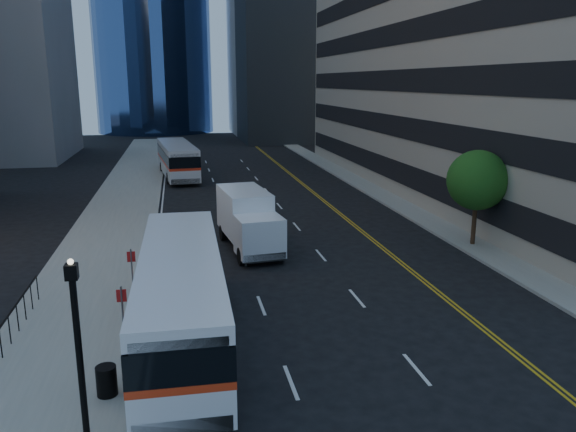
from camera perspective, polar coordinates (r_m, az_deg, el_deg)
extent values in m
plane|color=black|center=(21.73, 7.39, -10.31)|extent=(160.00, 160.00, 0.00)
cube|color=gray|center=(44.83, -16.04, 1.84)|extent=(5.00, 90.00, 0.15)
cube|color=gray|center=(47.27, 8.23, 2.82)|extent=(2.00, 90.00, 0.15)
cube|color=#9E9384|center=(52.48, 26.96, 16.23)|extent=(30.00, 50.00, 25.00)
cylinder|color=#332114|center=(31.86, 18.37, -0.78)|extent=(0.24, 0.24, 2.20)
sphere|color=#144814|center=(31.38, 18.69, 3.47)|extent=(3.20, 3.20, 3.20)
cylinder|color=black|center=(14.57, -20.37, -13.84)|extent=(0.16, 0.16, 4.20)
cube|color=black|center=(13.71, -21.14, -5.31)|extent=(0.28, 0.28, 0.36)
cube|color=white|center=(19.94, -10.67, -9.84)|extent=(2.79, 12.19, 1.11)
cube|color=red|center=(19.69, -10.75, -8.08)|extent=(2.81, 12.21, 0.22)
cube|color=black|center=(19.49, -10.82, -6.56)|extent=(2.81, 12.21, 0.91)
cube|color=white|center=(19.25, -10.92, -4.43)|extent=(2.79, 12.19, 0.51)
cylinder|color=black|center=(16.91, -14.82, -16.11)|extent=(0.32, 1.02, 1.01)
cylinder|color=black|center=(16.86, -6.37, -15.80)|extent=(0.32, 1.02, 1.01)
cylinder|color=black|center=(23.15, -13.62, -7.71)|extent=(0.32, 1.02, 1.01)
cylinder|color=black|center=(23.11, -7.64, -7.47)|extent=(0.32, 1.02, 1.01)
cube|color=silver|center=(53.75, -11.15, 4.89)|extent=(3.87, 12.30, 1.11)
cube|color=red|center=(53.66, -11.18, 5.58)|extent=(3.90, 12.33, 0.22)
cube|color=black|center=(53.59, -11.21, 6.16)|extent=(3.90, 12.33, 0.91)
cube|color=silver|center=(53.50, -11.25, 6.97)|extent=(3.87, 12.30, 0.50)
cylinder|color=black|center=(50.13, -12.03, 3.77)|extent=(0.41, 1.03, 1.01)
cylinder|color=black|center=(50.39, -9.33, 3.93)|extent=(0.41, 1.03, 1.01)
cylinder|color=black|center=(56.88, -12.69, 4.86)|extent=(0.41, 1.03, 1.01)
cylinder|color=black|center=(57.11, -10.30, 5.01)|extent=(0.41, 1.03, 1.01)
cube|color=white|center=(27.62, -2.91, -2.06)|extent=(2.42, 2.26, 1.93)
cube|color=black|center=(26.71, -2.44, -1.78)|extent=(2.00, 0.29, 1.01)
cube|color=white|center=(30.51, -4.47, 0.49)|extent=(2.69, 4.63, 2.39)
cube|color=black|center=(29.90, -3.98, -2.50)|extent=(2.29, 6.20, 0.23)
cylinder|color=black|center=(27.48, -4.77, -4.11)|extent=(0.36, 0.91, 0.88)
cylinder|color=black|center=(27.96, -0.84, -3.75)|extent=(0.36, 0.91, 0.88)
cylinder|color=black|center=(31.79, -6.64, -1.70)|extent=(0.36, 0.91, 0.88)
cylinder|color=black|center=(32.21, -3.21, -1.43)|extent=(0.36, 0.91, 0.88)
cylinder|color=black|center=(17.14, -17.95, -15.63)|extent=(0.66, 0.66, 0.86)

